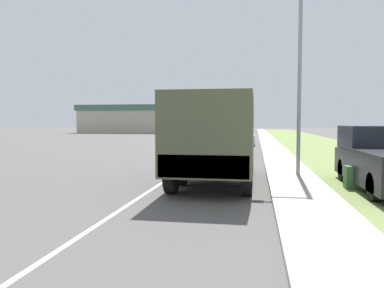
{
  "coord_description": "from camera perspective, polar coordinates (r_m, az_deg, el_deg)",
  "views": [
    {
      "loc": [
        3.16,
        -0.2,
        2.1
      ],
      "look_at": [
        0.74,
        14.03,
        1.24
      ],
      "focal_mm": 35.0,
      "sensor_mm": 36.0,
      "label": 1
    }
  ],
  "objects": [
    {
      "name": "car_nearest_ahead",
      "position": [
        24.27,
        5.99,
        -0.04
      ],
      "size": [
        1.85,
        4.41,
        1.4
      ],
      "color": "black",
      "rests_on": "ground"
    },
    {
      "name": "car_third_ahead",
      "position": [
        48.2,
        3.64,
        1.81
      ],
      "size": [
        1.87,
        4.22,
        1.67
      ],
      "color": "black",
      "rests_on": "ground"
    },
    {
      "name": "pickup_truck",
      "position": [
        13.06,
        27.08,
        -2.18
      ],
      "size": [
        1.92,
        5.33,
        1.94
      ],
      "color": "black",
      "rests_on": "grass_strip_right"
    },
    {
      "name": "utility_box",
      "position": [
        12.74,
        23.46,
        -4.67
      ],
      "size": [
        0.55,
        0.45,
        0.7
      ],
      "color": "#3D7042",
      "rests_on": "grass_strip_right"
    },
    {
      "name": "building_distant",
      "position": [
        72.21,
        -9.94,
        3.78
      ],
      "size": [
        16.97,
        8.49,
        5.17
      ],
      "color": "#B2A893",
      "rests_on": "ground"
    },
    {
      "name": "lamp_post",
      "position": [
        14.73,
        15.33,
        12.65
      ],
      "size": [
        1.69,
        0.24,
        7.39
      ],
      "color": "gray",
      "rests_on": "sidewalk_right"
    },
    {
      "name": "sidewalk_right",
      "position": [
        40.27,
        11.56,
        0.45
      ],
      "size": [
        1.8,
        120.0,
        0.12
      ],
      "color": "beige",
      "rests_on": "ground"
    },
    {
      "name": "military_truck",
      "position": [
        12.78,
        3.73,
        1.38
      ],
      "size": [
        2.49,
        6.95,
        2.92
      ],
      "color": "#474C38",
      "rests_on": "ground"
    },
    {
      "name": "ground_plane",
      "position": [
        40.38,
        5.17,
        0.43
      ],
      "size": [
        180.0,
        180.0,
        0.0
      ],
      "primitive_type": "plane",
      "color": "#565451"
    },
    {
      "name": "lane_centre_stripe",
      "position": [
        40.38,
        5.17,
        0.43
      ],
      "size": [
        0.12,
        120.0,
        0.0
      ],
      "color": "silver",
      "rests_on": "ground"
    },
    {
      "name": "grass_strip_right",
      "position": [
        40.66,
        17.77,
        0.31
      ],
      "size": [
        7.0,
        120.0,
        0.02
      ],
      "color": "olive",
      "rests_on": "ground"
    },
    {
      "name": "car_second_ahead",
      "position": [
        34.09,
        7.93,
        1.13
      ],
      "size": [
        1.93,
        4.73,
        1.7
      ],
      "color": "#B7BABF",
      "rests_on": "ground"
    },
    {
      "name": "car_fourth_ahead",
      "position": [
        62.88,
        8.12,
        2.08
      ],
      "size": [
        1.71,
        4.67,
        1.48
      ],
      "color": "maroon",
      "rests_on": "ground"
    }
  ]
}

